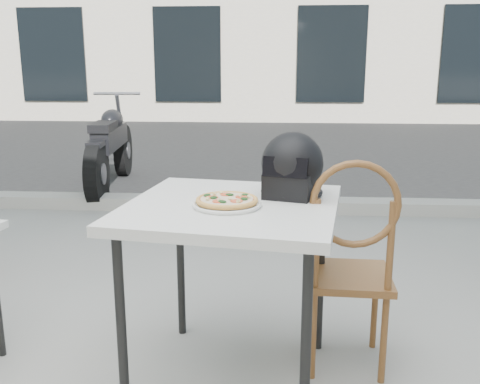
# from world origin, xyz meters

# --- Properties ---
(street_asphalt) EXTENTS (30.00, 8.00, 0.00)m
(street_asphalt) POSITION_xyz_m (0.00, 7.00, 0.00)
(street_asphalt) COLOR black
(street_asphalt) RESTS_ON ground
(curb) EXTENTS (30.00, 0.25, 0.12)m
(curb) POSITION_xyz_m (0.00, 3.00, 0.06)
(curb) COLOR #ABA8A0
(curb) RESTS_ON ground
(cafe_table_main) EXTENTS (0.98, 0.98, 0.82)m
(cafe_table_main) POSITION_xyz_m (0.30, 0.14, 0.75)
(cafe_table_main) COLOR silver
(cafe_table_main) RESTS_ON ground
(plate) EXTENTS (0.33, 0.33, 0.02)m
(plate) POSITION_xyz_m (0.28, 0.08, 0.83)
(plate) COLOR silver
(plate) RESTS_ON cafe_table_main
(pizza) EXTENTS (0.31, 0.31, 0.03)m
(pizza) POSITION_xyz_m (0.28, 0.08, 0.85)
(pizza) COLOR #E5A954
(pizza) RESTS_ON plate
(helmet) EXTENTS (0.34, 0.35, 0.28)m
(helmet) POSITION_xyz_m (0.55, 0.29, 0.95)
(helmet) COLOR black
(helmet) RESTS_ON cafe_table_main
(cafe_chair_main) EXTENTS (0.40, 0.40, 1.01)m
(cafe_chair_main) POSITION_xyz_m (0.81, 0.24, 0.56)
(cafe_chair_main) COLOR brown
(cafe_chair_main) RESTS_ON ground
(motorcycle) EXTENTS (0.55, 2.13, 1.06)m
(motorcycle) POSITION_xyz_m (-1.39, 3.83, 0.47)
(motorcycle) COLOR black
(motorcycle) RESTS_ON street_asphalt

